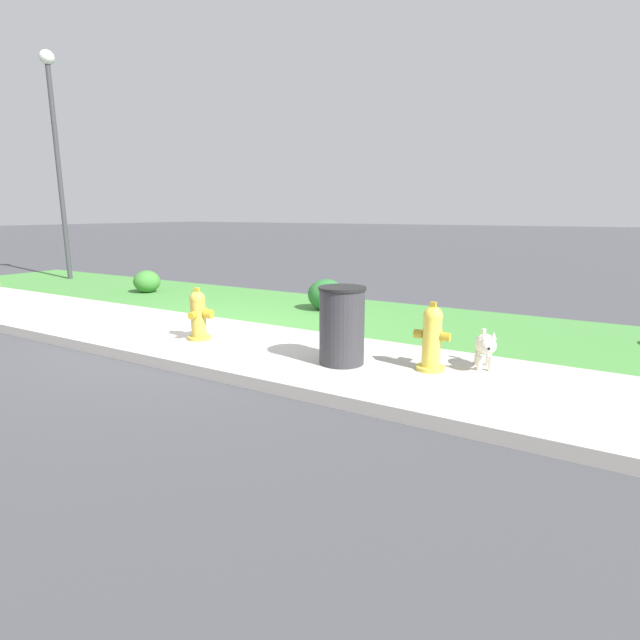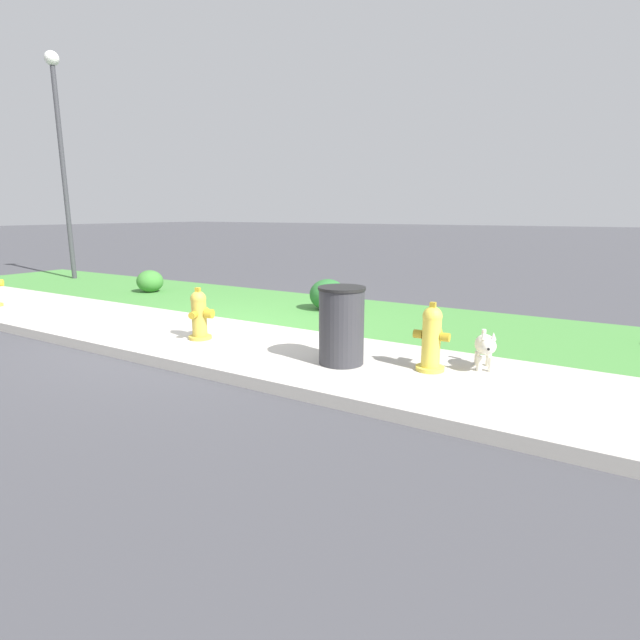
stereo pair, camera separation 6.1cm
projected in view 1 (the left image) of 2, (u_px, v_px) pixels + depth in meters
The scene contains 11 objects.
ground_plane at pixel (194, 336), 6.59m from camera, with size 120.00×120.00×0.00m, color #424247.
sidewalk_pavement at pixel (194, 336), 6.59m from camera, with size 18.00×2.09×0.01m, color #BCB7AD.
grass_verge at pixel (294, 307), 8.58m from camera, with size 18.00×2.65×0.01m, color #47893D.
street_curb at pixel (121, 352), 5.64m from camera, with size 18.00×0.16×0.12m, color #BCB7AD.
fire_hydrant_across_street at pixel (199, 315), 6.34m from camera, with size 0.35×0.38×0.68m.
fire_hydrant_by_grass_verge at pixel (432, 338), 5.10m from camera, with size 0.37×0.34×0.72m.
small_white_dog at pixel (486, 346), 5.13m from camera, with size 0.30×0.47×0.45m.
street_lamp at pixel (55, 135), 11.57m from camera, with size 0.32×0.32×5.18m.
trash_bin at pixel (342, 326), 5.31m from camera, with size 0.51×0.51×0.84m.
shrub_bush_mid_verge at pixel (326, 295), 8.34m from camera, with size 0.61×0.61×0.52m.
shrub_bush_far_verge at pixel (147, 281), 10.15m from camera, with size 0.53×0.53×0.45m.
Camera 1 is at (4.72, -4.63, 1.61)m, focal length 28.00 mm.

